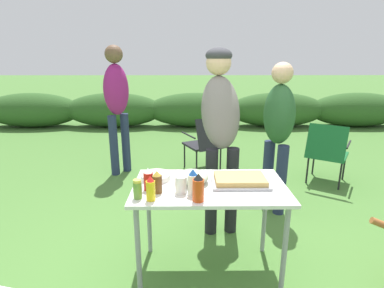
{
  "coord_description": "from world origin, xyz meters",
  "views": [
    {
      "loc": [
        -0.14,
        -2.0,
        1.62
      ],
      "look_at": [
        -0.12,
        0.56,
        0.89
      ],
      "focal_mm": 28.0,
      "sensor_mm": 36.0,
      "label": 1
    }
  ],
  "objects_px": {
    "mixing_bowl": "(192,177)",
    "relish_jar": "(138,189)",
    "food_tray": "(240,180)",
    "hot_sauce_bottle": "(198,188)",
    "ketchup_bottle": "(148,179)",
    "standing_person_in_gray_fleece": "(220,118)",
    "camp_chair_green_behind_table": "(327,151)",
    "folding_table": "(210,195)",
    "camp_chair_near_hedge": "(206,141)",
    "plate_stack": "(156,176)",
    "standing_person_in_red_jacket": "(278,126)",
    "paper_cup_stack": "(181,185)",
    "mayo_bottle": "(193,183)",
    "standing_person_in_olive_jacket": "(117,98)",
    "beer_bottle": "(157,182)",
    "mustard_bottle": "(151,189)"
  },
  "relations": [
    {
      "from": "mixing_bowl",
      "to": "relish_jar",
      "type": "distance_m",
      "value": 0.44
    },
    {
      "from": "mixing_bowl",
      "to": "relish_jar",
      "type": "relative_size",
      "value": 1.89
    },
    {
      "from": "food_tray",
      "to": "hot_sauce_bottle",
      "type": "xyz_separation_m",
      "value": [
        -0.31,
        -0.28,
        0.06
      ]
    },
    {
      "from": "ketchup_bottle",
      "to": "standing_person_in_gray_fleece",
      "type": "height_order",
      "value": "standing_person_in_gray_fleece"
    },
    {
      "from": "camp_chair_green_behind_table",
      "to": "folding_table",
      "type": "bearing_deg",
      "value": -100.93
    },
    {
      "from": "camp_chair_near_hedge",
      "to": "plate_stack",
      "type": "bearing_deg",
      "value": -129.81
    },
    {
      "from": "hot_sauce_bottle",
      "to": "standing_person_in_red_jacket",
      "type": "relative_size",
      "value": 0.12
    },
    {
      "from": "plate_stack",
      "to": "mixing_bowl",
      "type": "xyz_separation_m",
      "value": [
        0.27,
        -0.07,
        0.02
      ]
    },
    {
      "from": "paper_cup_stack",
      "to": "hot_sauce_bottle",
      "type": "distance_m",
      "value": 0.17
    },
    {
      "from": "mixing_bowl",
      "to": "standing_person_in_gray_fleece",
      "type": "distance_m",
      "value": 0.77
    },
    {
      "from": "mayo_bottle",
      "to": "standing_person_in_olive_jacket",
      "type": "height_order",
      "value": "standing_person_in_olive_jacket"
    },
    {
      "from": "food_tray",
      "to": "paper_cup_stack",
      "type": "relative_size",
      "value": 3.46
    },
    {
      "from": "beer_bottle",
      "to": "relish_jar",
      "type": "bearing_deg",
      "value": -143.62
    },
    {
      "from": "mixing_bowl",
      "to": "ketchup_bottle",
      "type": "bearing_deg",
      "value": -158.92
    },
    {
      "from": "relish_jar",
      "to": "camp_chair_near_hedge",
      "type": "relative_size",
      "value": 0.16
    },
    {
      "from": "mayo_bottle",
      "to": "camp_chair_near_hedge",
      "type": "bearing_deg",
      "value": 84.73
    },
    {
      "from": "standing_person_in_gray_fleece",
      "to": "camp_chair_near_hedge",
      "type": "distance_m",
      "value": 1.62
    },
    {
      "from": "food_tray",
      "to": "standing_person_in_red_jacket",
      "type": "relative_size",
      "value": 0.26
    },
    {
      "from": "beer_bottle",
      "to": "standing_person_in_olive_jacket",
      "type": "relative_size",
      "value": 0.09
    },
    {
      "from": "mayo_bottle",
      "to": "camp_chair_near_hedge",
      "type": "relative_size",
      "value": 0.22
    },
    {
      "from": "beer_bottle",
      "to": "mayo_bottle",
      "type": "relative_size",
      "value": 0.87
    },
    {
      "from": "camp_chair_near_hedge",
      "to": "hot_sauce_bottle",
      "type": "bearing_deg",
      "value": -120.67
    },
    {
      "from": "food_tray",
      "to": "mixing_bowl",
      "type": "xyz_separation_m",
      "value": [
        -0.35,
        0.02,
        0.02
      ]
    },
    {
      "from": "standing_person_in_red_jacket",
      "to": "relish_jar",
      "type": "bearing_deg",
      "value": -73.44
    },
    {
      "from": "plate_stack",
      "to": "camp_chair_near_hedge",
      "type": "relative_size",
      "value": 0.27
    },
    {
      "from": "paper_cup_stack",
      "to": "camp_chair_green_behind_table",
      "type": "height_order",
      "value": "paper_cup_stack"
    },
    {
      "from": "standing_person_in_red_jacket",
      "to": "beer_bottle",
      "type": "bearing_deg",
      "value": -72.71
    },
    {
      "from": "plate_stack",
      "to": "mustard_bottle",
      "type": "distance_m",
      "value": 0.36
    },
    {
      "from": "standing_person_in_olive_jacket",
      "to": "camp_chair_green_behind_table",
      "type": "relative_size",
      "value": 2.17
    },
    {
      "from": "relish_jar",
      "to": "standing_person_in_olive_jacket",
      "type": "relative_size",
      "value": 0.07
    },
    {
      "from": "mayo_bottle",
      "to": "camp_chair_near_hedge",
      "type": "height_order",
      "value": "mayo_bottle"
    },
    {
      "from": "ketchup_bottle",
      "to": "mayo_bottle",
      "type": "height_order",
      "value": "mayo_bottle"
    },
    {
      "from": "hot_sauce_bottle",
      "to": "beer_bottle",
      "type": "bearing_deg",
      "value": 154.91
    },
    {
      "from": "paper_cup_stack",
      "to": "standing_person_in_olive_jacket",
      "type": "bearing_deg",
      "value": 112.52
    },
    {
      "from": "mayo_bottle",
      "to": "standing_person_in_olive_jacket",
      "type": "distance_m",
      "value": 2.55
    },
    {
      "from": "mayo_bottle",
      "to": "mixing_bowl",
      "type": "bearing_deg",
      "value": 91.41
    },
    {
      "from": "mixing_bowl",
      "to": "food_tray",
      "type": "bearing_deg",
      "value": -2.48
    },
    {
      "from": "mayo_bottle",
      "to": "standing_person_in_red_jacket",
      "type": "distance_m",
      "value": 1.48
    },
    {
      "from": "hot_sauce_bottle",
      "to": "camp_chair_green_behind_table",
      "type": "xyz_separation_m",
      "value": [
        1.74,
        1.96,
        -0.36
      ]
    },
    {
      "from": "plate_stack",
      "to": "standing_person_in_red_jacket",
      "type": "height_order",
      "value": "standing_person_in_red_jacket"
    },
    {
      "from": "paper_cup_stack",
      "to": "beer_bottle",
      "type": "bearing_deg",
      "value": 177.7
    },
    {
      "from": "paper_cup_stack",
      "to": "relish_jar",
      "type": "height_order",
      "value": "relish_jar"
    },
    {
      "from": "food_tray",
      "to": "beer_bottle",
      "type": "distance_m",
      "value": 0.61
    },
    {
      "from": "plate_stack",
      "to": "hot_sauce_bottle",
      "type": "xyz_separation_m",
      "value": [
        0.31,
        -0.36,
        0.07
      ]
    },
    {
      "from": "ketchup_bottle",
      "to": "camp_chair_near_hedge",
      "type": "xyz_separation_m",
      "value": [
        0.52,
        2.26,
        -0.35
      ]
    },
    {
      "from": "mustard_bottle",
      "to": "standing_person_in_gray_fleece",
      "type": "relative_size",
      "value": 0.1
    },
    {
      "from": "beer_bottle",
      "to": "standing_person_in_gray_fleece",
      "type": "bearing_deg",
      "value": 58.5
    },
    {
      "from": "plate_stack",
      "to": "mixing_bowl",
      "type": "bearing_deg",
      "value": -14.47
    },
    {
      "from": "standing_person_in_red_jacket",
      "to": "standing_person_in_olive_jacket",
      "type": "bearing_deg",
      "value": -148.47
    },
    {
      "from": "camp_chair_near_hedge",
      "to": "standing_person_in_gray_fleece",
      "type": "bearing_deg",
      "value": -114.63
    }
  ]
}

